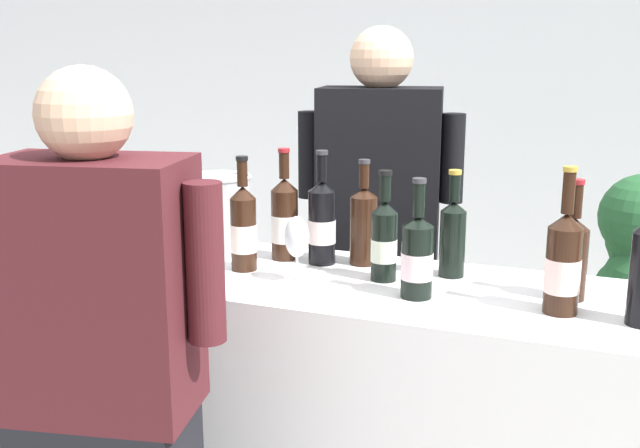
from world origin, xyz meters
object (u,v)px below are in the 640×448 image
wine_bottle_10 (364,224)px  wine_bottle_8 (572,254)px  wine_bottle_3 (453,235)px  wine_bottle_7 (384,240)px  wine_bottle_5 (123,228)px  person_server (378,276)px  wine_bottle_2 (99,219)px  wine_bottle_4 (285,219)px  person_guest (107,439)px  ice_bucket (218,213)px  wine_glass (297,240)px  wine_bottle_0 (417,256)px  wine_bottle_11 (243,228)px  wine_bottle_9 (563,264)px  wine_bottle_6 (322,222)px

wine_bottle_10 → wine_bottle_8: bearing=-10.9°
wine_bottle_3 → wine_bottle_7: size_ratio=0.98×
wine_bottle_5 → person_server: size_ratio=0.18×
wine_bottle_2 → wine_bottle_8: 1.36m
wine_bottle_2 → wine_bottle_7: 0.87m
wine_bottle_3 → wine_bottle_8: bearing=-15.2°
wine_bottle_8 → wine_bottle_4: bearing=174.4°
wine_bottle_5 → person_guest: size_ratio=0.20×
wine_bottle_7 → person_server: bearing=108.2°
wine_bottle_8 → person_guest: bearing=-144.0°
wine_bottle_2 → ice_bucket: size_ratio=1.39×
wine_bottle_3 → wine_glass: bearing=-151.2°
wine_bottle_2 → wine_bottle_4: same height
wine_bottle_3 → wine_bottle_8: 0.33m
person_server → wine_bottle_10: bearing=-78.8°
wine_bottle_0 → wine_bottle_10: (-0.22, 0.24, 0.01)m
wine_bottle_2 → wine_glass: bearing=-1.1°
wine_bottle_0 → wine_bottle_11: size_ratio=0.94×
wine_bottle_4 → wine_glass: bearing=-58.1°
wine_bottle_9 → ice_bucket: (-1.04, 0.20, -0.00)m
wine_bottle_4 → wine_bottle_7: bearing=-16.4°
wine_bottle_0 → wine_bottle_2: (-0.99, 0.02, 0.01)m
wine_bottle_0 → wine_bottle_3: 0.22m
wine_bottle_7 → wine_bottle_11: wine_bottle_11 is taller
wine_bottle_10 → wine_bottle_0: bearing=-47.5°
wine_bottle_0 → wine_bottle_2: 0.99m
wine_bottle_4 → person_guest: (-0.10, -0.75, -0.35)m
wine_bottle_4 → wine_bottle_11: (-0.06, -0.15, -0.00)m
wine_bottle_7 → person_server: size_ratio=0.18×
wine_glass → person_server: (0.02, 0.68, -0.29)m
wine_bottle_11 → person_server: 0.72m
wine_bottle_11 → wine_bottle_7: bearing=7.1°
wine_bottle_2 → wine_bottle_11: (0.47, 0.04, 0.00)m
wine_bottle_9 → ice_bucket: wine_bottle_9 is taller
wine_bottle_2 → wine_bottle_4: (0.53, 0.19, 0.00)m
wine_bottle_2 → wine_bottle_4: 0.56m
wine_bottle_3 → wine_bottle_6: (-0.38, -0.01, 0.01)m
wine_bottle_0 → person_server: bearing=114.3°
wine_bottle_3 → wine_bottle_6: bearing=-178.3°
wine_bottle_10 → ice_bucket: wine_bottle_10 is taller
wine_bottle_8 → ice_bucket: (-1.05, 0.08, 0.01)m
wine_bottle_3 → wine_bottle_7: wine_bottle_7 is taller
wine_bottle_3 → person_guest: size_ratio=0.19×
wine_bottle_5 → wine_bottle_7: bearing=11.3°
wine_bottle_6 → person_server: size_ratio=0.20×
wine_bottle_2 → person_server: size_ratio=0.20×
wine_glass → wine_bottle_0: bearing=-1.2°
wine_bottle_2 → wine_bottle_10: bearing=16.1°
wine_bottle_6 → wine_bottle_8: bearing=-6.1°
wine_bottle_6 → wine_bottle_8: wine_bottle_6 is taller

